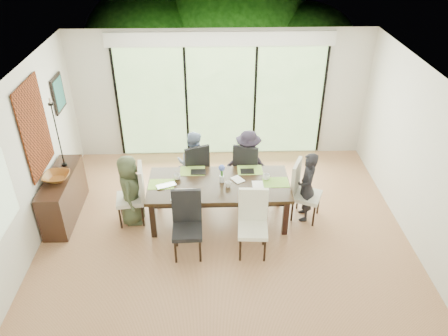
{
  "coord_description": "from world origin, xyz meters",
  "views": [
    {
      "loc": [
        -0.18,
        -5.83,
        4.78
      ],
      "look_at": [
        0.0,
        0.25,
        1.0
      ],
      "focal_mm": 35.0,
      "sensor_mm": 36.0,
      "label": 1
    }
  ],
  "objects_px": {
    "laptop": "(167,187)",
    "cup_b": "(228,184)",
    "chair_far_right": "(248,166)",
    "vase": "(222,179)",
    "chair_near_left": "(187,227)",
    "bowl": "(56,177)",
    "chair_near_right": "(253,226)",
    "cup_c": "(266,177)",
    "person_far_right": "(248,162)",
    "cup_a": "(177,177)",
    "table_top": "(219,185)",
    "chair_right_end": "(307,192)",
    "sideboard": "(64,196)",
    "chair_left_end": "(130,195)",
    "person_right_end": "(307,187)",
    "chair_far_left": "(194,167)",
    "person_left_end": "(130,190)",
    "person_far_left": "(193,163)"
  },
  "relations": [
    {
      "from": "laptop",
      "to": "cup_b",
      "type": "height_order",
      "value": "cup_b"
    },
    {
      "from": "chair_far_right",
      "to": "vase",
      "type": "relative_size",
      "value": 9.17
    },
    {
      "from": "chair_near_left",
      "to": "bowl",
      "type": "relative_size",
      "value": 2.5
    },
    {
      "from": "chair_near_right",
      "to": "vase",
      "type": "height_order",
      "value": "chair_near_right"
    },
    {
      "from": "laptop",
      "to": "cup_c",
      "type": "height_order",
      "value": "cup_c"
    },
    {
      "from": "chair_far_right",
      "to": "chair_near_right",
      "type": "xyz_separation_m",
      "value": [
        -0.05,
        -1.72,
        0.0
      ]
    },
    {
      "from": "bowl",
      "to": "person_far_right",
      "type": "bearing_deg",
      "value": 13.22
    },
    {
      "from": "chair_near_left",
      "to": "laptop",
      "type": "bearing_deg",
      "value": 112.94
    },
    {
      "from": "cup_a",
      "to": "cup_c",
      "type": "bearing_deg",
      "value": -1.91
    },
    {
      "from": "table_top",
      "to": "chair_right_end",
      "type": "distance_m",
      "value": 1.51
    },
    {
      "from": "sideboard",
      "to": "bowl",
      "type": "height_order",
      "value": "bowl"
    },
    {
      "from": "vase",
      "to": "sideboard",
      "type": "xyz_separation_m",
      "value": [
        -2.72,
        0.12,
        -0.39
      ]
    },
    {
      "from": "sideboard",
      "to": "vase",
      "type": "bearing_deg",
      "value": -2.59
    },
    {
      "from": "bowl",
      "to": "chair_far_right",
      "type": "bearing_deg",
      "value": 13.55
    },
    {
      "from": "vase",
      "to": "table_top",
      "type": "bearing_deg",
      "value": -135.0
    },
    {
      "from": "vase",
      "to": "cup_a",
      "type": "relative_size",
      "value": 0.97
    },
    {
      "from": "cup_a",
      "to": "cup_b",
      "type": "relative_size",
      "value": 1.24
    },
    {
      "from": "chair_left_end",
      "to": "cup_c",
      "type": "bearing_deg",
      "value": 84.74
    },
    {
      "from": "person_right_end",
      "to": "chair_near_left",
      "type": "bearing_deg",
      "value": -62.32
    },
    {
      "from": "bowl",
      "to": "person_right_end",
      "type": "bearing_deg",
      "value": -1.01
    },
    {
      "from": "chair_far_left",
      "to": "person_left_end",
      "type": "relative_size",
      "value": 0.85
    },
    {
      "from": "vase",
      "to": "person_right_end",
      "type": "bearing_deg",
      "value": -2.0
    },
    {
      "from": "table_top",
      "to": "person_right_end",
      "type": "bearing_deg",
      "value": 0.0
    },
    {
      "from": "chair_near_right",
      "to": "bowl",
      "type": "height_order",
      "value": "chair_near_right"
    },
    {
      "from": "chair_far_right",
      "to": "sideboard",
      "type": "height_order",
      "value": "chair_far_right"
    },
    {
      "from": "chair_near_left",
      "to": "person_far_left",
      "type": "height_order",
      "value": "person_far_left"
    },
    {
      "from": "chair_far_right",
      "to": "person_far_right",
      "type": "bearing_deg",
      "value": 107.33
    },
    {
      "from": "chair_far_right",
      "to": "sideboard",
      "type": "relative_size",
      "value": 0.74
    },
    {
      "from": "chair_near_left",
      "to": "chair_far_left",
      "type": "bearing_deg",
      "value": 86.83
    },
    {
      "from": "person_far_left",
      "to": "bowl",
      "type": "bearing_deg",
      "value": 31.6
    },
    {
      "from": "chair_far_left",
      "to": "sideboard",
      "type": "xyz_separation_m",
      "value": [
        -2.22,
        -0.68,
        -0.13
      ]
    },
    {
      "from": "person_right_end",
      "to": "vase",
      "type": "height_order",
      "value": "person_right_end"
    },
    {
      "from": "table_top",
      "to": "chair_near_right",
      "type": "relative_size",
      "value": 2.18
    },
    {
      "from": "person_far_left",
      "to": "cup_c",
      "type": "xyz_separation_m",
      "value": [
        1.25,
        -0.73,
        0.15
      ]
    },
    {
      "from": "person_right_end",
      "to": "cup_c",
      "type": "bearing_deg",
      "value": -94.41
    },
    {
      "from": "chair_right_end",
      "to": "person_left_end",
      "type": "distance_m",
      "value": 2.98
    },
    {
      "from": "chair_far_right",
      "to": "chair_near_right",
      "type": "relative_size",
      "value": 1.0
    },
    {
      "from": "table_top",
      "to": "chair_near_right",
      "type": "bearing_deg",
      "value": -60.11
    },
    {
      "from": "chair_far_left",
      "to": "chair_near_left",
      "type": "distance_m",
      "value": 1.72
    },
    {
      "from": "person_right_end",
      "to": "table_top",
      "type": "bearing_deg",
      "value": -86.04
    },
    {
      "from": "chair_right_end",
      "to": "cup_c",
      "type": "relative_size",
      "value": 8.87
    },
    {
      "from": "chair_far_left",
      "to": "person_right_end",
      "type": "xyz_separation_m",
      "value": [
        1.93,
        -0.85,
        0.09
      ]
    },
    {
      "from": "person_far_left",
      "to": "cup_a",
      "type": "xyz_separation_m",
      "value": [
        -0.25,
        -0.68,
        0.15
      ]
    },
    {
      "from": "person_far_right",
      "to": "bowl",
      "type": "height_order",
      "value": "person_far_right"
    },
    {
      "from": "person_far_right",
      "to": "sideboard",
      "type": "distance_m",
      "value": 3.3
    },
    {
      "from": "chair_far_left",
      "to": "person_far_right",
      "type": "relative_size",
      "value": 0.85
    },
    {
      "from": "chair_far_left",
      "to": "person_left_end",
      "type": "height_order",
      "value": "person_left_end"
    },
    {
      "from": "chair_near_right",
      "to": "cup_a",
      "type": "height_order",
      "value": "chair_near_right"
    },
    {
      "from": "cup_b",
      "to": "chair_near_right",
      "type": "bearing_deg",
      "value": -65.56
    },
    {
      "from": "cup_b",
      "to": "sideboard",
      "type": "bearing_deg",
      "value": 174.47
    }
  ]
}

